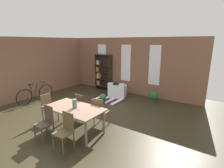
% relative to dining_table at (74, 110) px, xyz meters
% --- Properties ---
extents(ground_plane, '(9.89, 9.89, 0.00)m').
position_rel_dining_table_xyz_m(ground_plane, '(-0.81, 0.66, -0.69)').
color(ground_plane, '#322C1B').
extents(back_wall_brick, '(7.68, 0.12, 2.88)m').
position_rel_dining_table_xyz_m(back_wall_brick, '(-0.81, 4.52, 0.75)').
color(back_wall_brick, brown).
rests_on(back_wall_brick, ground).
extents(left_wall_brick, '(0.12, 8.61, 2.88)m').
position_rel_dining_table_xyz_m(left_wall_brick, '(-4.21, 0.66, 0.75)').
color(left_wall_brick, brown).
rests_on(left_wall_brick, ground).
extents(window_pane_0, '(0.55, 0.02, 1.87)m').
position_rel_dining_table_xyz_m(window_pane_0, '(-2.37, 4.45, 0.89)').
color(window_pane_0, white).
extents(window_pane_1, '(0.55, 0.02, 1.87)m').
position_rel_dining_table_xyz_m(window_pane_1, '(-0.81, 4.45, 0.89)').
color(window_pane_1, white).
extents(window_pane_2, '(0.55, 0.02, 1.87)m').
position_rel_dining_table_xyz_m(window_pane_2, '(0.75, 4.45, 0.89)').
color(window_pane_2, white).
extents(dining_table, '(1.80, 0.97, 0.78)m').
position_rel_dining_table_xyz_m(dining_table, '(0.00, 0.00, 0.00)').
color(dining_table, '#7F624E').
rests_on(dining_table, ground).
extents(vase_on_table, '(0.14, 0.14, 0.27)m').
position_rel_dining_table_xyz_m(vase_on_table, '(0.02, 0.00, 0.22)').
color(vase_on_table, '#4C7266').
rests_on(vase_on_table, dining_table).
extents(tealight_candle_0, '(0.04, 0.04, 0.03)m').
position_rel_dining_table_xyz_m(tealight_candle_0, '(0.22, -0.03, 0.10)').
color(tealight_candle_0, silver).
rests_on(tealight_candle_0, dining_table).
extents(dining_chair_near_right, '(0.40, 0.40, 0.95)m').
position_rel_dining_table_xyz_m(dining_chair_near_right, '(0.41, -0.71, -0.18)').
color(dining_chair_near_right, brown).
rests_on(dining_chair_near_right, ground).
extents(dining_chair_head_left, '(0.41, 0.41, 0.95)m').
position_rel_dining_table_xyz_m(dining_chair_head_left, '(-1.27, 0.00, -0.18)').
color(dining_chair_head_left, brown).
rests_on(dining_chair_head_left, ground).
extents(dining_chair_near_left, '(0.41, 0.41, 0.95)m').
position_rel_dining_table_xyz_m(dining_chair_near_left, '(-0.40, -0.71, -0.18)').
color(dining_chair_near_left, '#483B30').
rests_on(dining_chair_near_left, ground).
extents(dining_chair_far_left, '(0.40, 0.40, 0.95)m').
position_rel_dining_table_xyz_m(dining_chair_far_left, '(-0.40, 0.71, -0.18)').
color(dining_chair_far_left, '#49301D').
rests_on(dining_chair_far_left, ground).
extents(dining_chair_far_right, '(0.42, 0.42, 0.95)m').
position_rel_dining_table_xyz_m(dining_chair_far_right, '(0.41, 0.71, -0.18)').
color(dining_chair_far_right, brown).
rests_on(dining_chair_far_right, ground).
extents(bookshelf_tall, '(1.00, 0.29, 1.98)m').
position_rel_dining_table_xyz_m(bookshelf_tall, '(-2.22, 4.28, 0.30)').
color(bookshelf_tall, '#2D2319').
rests_on(bookshelf_tall, ground).
extents(armchair_white, '(1.02, 1.02, 0.75)m').
position_rel_dining_table_xyz_m(armchair_white, '(-0.75, 3.57, -0.41)').
color(armchair_white, silver).
rests_on(armchair_white, ground).
extents(bicycle_second, '(0.44, 1.76, 0.91)m').
position_rel_dining_table_xyz_m(bicycle_second, '(-3.45, 0.87, -0.33)').
color(bicycle_second, black).
rests_on(bicycle_second, ground).
extents(potted_plant_by_shelf, '(0.29, 0.29, 0.40)m').
position_rel_dining_table_xyz_m(potted_plant_by_shelf, '(-0.85, 2.51, -0.47)').
color(potted_plant_by_shelf, '#333338').
rests_on(potted_plant_by_shelf, ground).
extents(potted_plant_corner, '(0.41, 0.41, 0.51)m').
position_rel_dining_table_xyz_m(potted_plant_corner, '(1.02, 3.83, -0.42)').
color(potted_plant_corner, '#333338').
rests_on(potted_plant_corner, ground).
extents(striped_rug, '(1.61, 0.88, 0.01)m').
position_rel_dining_table_xyz_m(striped_rug, '(-0.91, 2.91, -0.68)').
color(striped_rug, '#1E1E33').
rests_on(striped_rug, ground).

